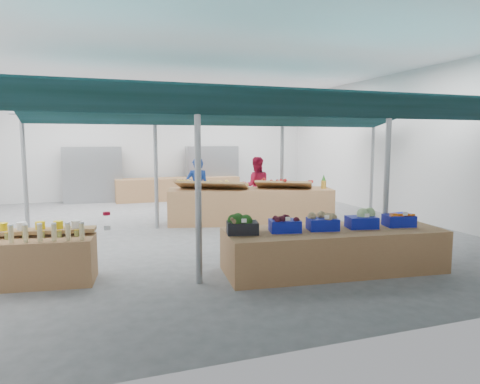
% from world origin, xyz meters
% --- Properties ---
extents(floor, '(13.00, 13.00, 0.00)m').
position_xyz_m(floor, '(0.00, 0.00, 0.00)').
color(floor, '#5E5E61').
rests_on(floor, ground).
extents(hall, '(13.00, 13.00, 13.00)m').
position_xyz_m(hall, '(0.00, 1.44, 2.65)').
color(hall, silver).
rests_on(hall, ground).
extents(pole_grid, '(10.00, 4.60, 3.00)m').
position_xyz_m(pole_grid, '(0.75, -1.75, 1.81)').
color(pole_grid, gray).
rests_on(pole_grid, floor).
extents(awnings, '(9.50, 7.08, 0.30)m').
position_xyz_m(awnings, '(0.75, -1.75, 2.78)').
color(awnings, black).
rests_on(awnings, pole_grid).
extents(back_shelving_left, '(2.00, 0.50, 2.00)m').
position_xyz_m(back_shelving_left, '(-2.50, 6.00, 1.00)').
color(back_shelving_left, '#B23F33').
rests_on(back_shelving_left, floor).
extents(back_shelving_right, '(2.00, 0.50, 2.00)m').
position_xyz_m(back_shelving_right, '(2.00, 6.00, 1.00)').
color(back_shelving_right, '#B23F33').
rests_on(back_shelving_right, floor).
extents(bottle_shelf, '(1.73, 1.22, 1.01)m').
position_xyz_m(bottle_shelf, '(-3.36, -3.18, 0.41)').
color(bottle_shelf, '#91613F').
rests_on(bottle_shelf, floor).
extents(veg_counter, '(3.86, 1.65, 0.73)m').
position_xyz_m(veg_counter, '(1.34, -4.13, 0.36)').
color(veg_counter, '#91613F').
rests_on(veg_counter, floor).
extents(fruit_counter, '(4.52, 2.13, 0.94)m').
position_xyz_m(fruit_counter, '(1.51, 0.37, 0.47)').
color(fruit_counter, '#91613F').
rests_on(fruit_counter, floor).
extents(far_counter, '(4.68, 1.01, 0.84)m').
position_xyz_m(far_counter, '(0.57, 5.70, 0.42)').
color(far_counter, '#91613F').
rests_on(far_counter, floor).
extents(crate_stack, '(0.56, 0.42, 0.63)m').
position_xyz_m(crate_stack, '(3.89, -2.73, 0.31)').
color(crate_stack, '#0D1691').
rests_on(crate_stack, floor).
extents(vendor_left, '(0.73, 0.57, 1.76)m').
position_xyz_m(vendor_left, '(0.31, 1.47, 0.88)').
color(vendor_left, navy).
rests_on(vendor_left, floor).
extents(vendor_right, '(1.00, 0.86, 1.76)m').
position_xyz_m(vendor_right, '(2.11, 1.47, 0.88)').
color(vendor_right, '#B6163A').
rests_on(vendor_right, floor).
extents(crate_broccoli, '(0.56, 0.45, 0.35)m').
position_xyz_m(crate_broccoli, '(-0.26, -3.95, 0.89)').
color(crate_broccoli, black).
rests_on(crate_broccoli, veg_counter).
extents(crate_beets, '(0.56, 0.45, 0.29)m').
position_xyz_m(crate_beets, '(0.46, -4.03, 0.86)').
color(crate_beets, '#0D1691').
rests_on(crate_beets, veg_counter).
extents(crate_celeriac, '(0.56, 0.45, 0.31)m').
position_xyz_m(crate_celeriac, '(1.14, -4.11, 0.87)').
color(crate_celeriac, '#0D1691').
rests_on(crate_celeriac, veg_counter).
extents(crate_cabbage, '(0.56, 0.45, 0.35)m').
position_xyz_m(crate_cabbage, '(1.86, -4.19, 0.89)').
color(crate_cabbage, '#0D1691').
rests_on(crate_cabbage, veg_counter).
extents(crate_carrots, '(0.56, 0.45, 0.29)m').
position_xyz_m(crate_carrots, '(2.59, -4.27, 0.84)').
color(crate_carrots, '#0D1691').
rests_on(crate_carrots, veg_counter).
extents(sparrow, '(0.12, 0.09, 0.11)m').
position_xyz_m(sparrow, '(-0.44, -4.07, 0.98)').
color(sparrow, brown).
rests_on(sparrow, crate_broccoli).
extents(pole_ribbon, '(0.12, 0.12, 0.28)m').
position_xyz_m(pole_ribbon, '(-2.35, -3.45, 1.08)').
color(pole_ribbon, '#AC0B26').
rests_on(pole_ribbon, pole_grid).
extents(apple_heap_yellow, '(2.00, 1.54, 0.27)m').
position_xyz_m(apple_heap_yellow, '(0.47, 0.53, 1.11)').
color(apple_heap_yellow, '#997247').
rests_on(apple_heap_yellow, fruit_counter).
extents(apple_heap_red, '(1.65, 1.34, 0.27)m').
position_xyz_m(apple_heap_red, '(2.34, 0.04, 1.11)').
color(apple_heap_red, '#997247').
rests_on(apple_heap_red, fruit_counter).
extents(pineapple, '(0.14, 0.14, 0.39)m').
position_xyz_m(pineapple, '(3.41, -0.24, 1.12)').
color(pineapple, '#8C6019').
rests_on(pineapple, fruit_counter).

